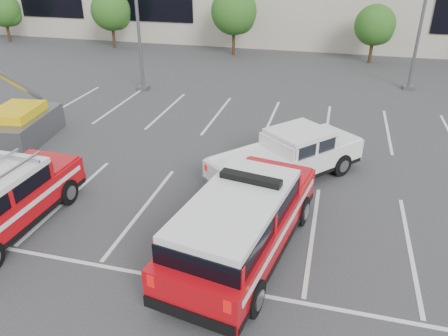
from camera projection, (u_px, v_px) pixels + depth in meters
The scene contains 9 objects.
ground at pixel (224, 221), 13.44m from camera, with size 120.00×120.00×0.00m, color #323234.
stall_markings at pixel (253, 159), 17.31m from camera, with size 23.00×15.00×0.01m, color silver.
tree_far_left at pixel (5, 11), 36.85m from camera, with size 2.77×2.77×3.99m.
tree_left at pixel (112, 12), 34.47m from camera, with size 3.07×3.07×4.42m.
tree_mid_left at pixel (235, 13), 32.10m from camera, with size 3.37×3.37×4.85m.
tree_mid_right at pixel (376, 27), 30.10m from camera, with size 2.77×2.77×3.99m.
fire_chief_suv at pixel (242, 227), 11.62m from camera, with size 3.31×6.54×2.20m.
white_pickup at pixel (288, 161), 15.58m from camera, with size 5.29×5.70×1.78m.
utility_rig at pixel (16, 126), 18.62m from camera, with size 3.41×4.23×3.35m.
Camera 1 is at (2.84, -10.82, 7.63)m, focal length 35.00 mm.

